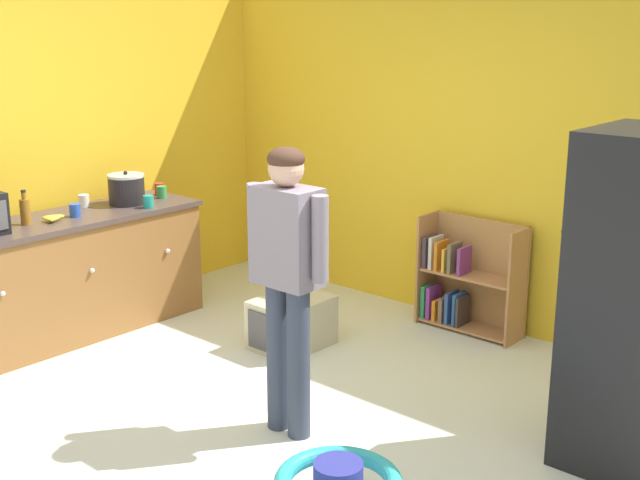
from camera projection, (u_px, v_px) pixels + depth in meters
ground_plane at (274, 430)px, 4.83m from camera, size 12.00×12.00×0.00m
back_wall at (493, 151)px, 6.17m from camera, size 5.20×0.06×2.70m
left_side_wall at (108, 139)px, 6.74m from camera, size 0.06×2.99×2.70m
kitchen_counter at (69, 276)px, 6.18m from camera, size 0.65×2.08×0.90m
bookshelf at (465, 282)px, 6.33m from camera, size 0.80×0.28×0.85m
standing_person at (287, 267)px, 4.57m from camera, size 0.57×0.22×1.65m
pet_carrier at (292, 323)px, 6.02m from camera, size 0.42×0.55×0.36m
crock_pot at (126, 189)px, 6.46m from camera, size 0.28×0.28×0.26m
banana_bunch at (54, 218)px, 5.93m from camera, size 0.15×0.16×0.04m
amber_bottle at (25, 211)px, 5.83m from camera, size 0.07×0.07×0.25m
teal_cup at (148, 202)px, 6.35m from camera, size 0.08×0.08×0.09m
white_cup at (84, 201)px, 6.38m from camera, size 0.08×0.08×0.09m
red_cup at (160, 189)px, 6.81m from camera, size 0.08×0.08×0.09m
blue_cup at (75, 210)px, 6.07m from camera, size 0.08×0.08×0.09m
green_cup at (162, 192)px, 6.69m from camera, size 0.08×0.08×0.09m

